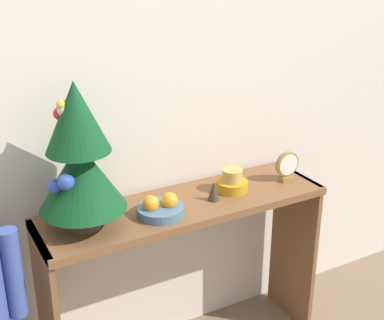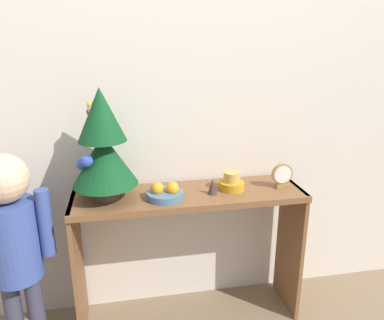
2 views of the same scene
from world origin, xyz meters
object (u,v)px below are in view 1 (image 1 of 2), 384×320
at_px(figurine, 214,191).
at_px(desk_clock, 287,167).
at_px(mini_tree, 79,158).
at_px(fruit_bowl, 160,208).
at_px(singing_bowl, 232,182).

bearing_deg(figurine, desk_clock, 2.07).
bearing_deg(mini_tree, figurine, -4.34).
bearing_deg(fruit_bowl, singing_bowl, 8.01).
xyz_separation_m(fruit_bowl, singing_bowl, (0.34, 0.05, 0.01)).
relative_size(singing_bowl, figurine, 1.62).
height_order(fruit_bowl, desk_clock, desk_clock).
bearing_deg(singing_bowl, figurine, -160.66).
bearing_deg(fruit_bowl, figurine, 2.45).
height_order(fruit_bowl, figurine, fruit_bowl).
relative_size(mini_tree, singing_bowl, 4.16).
height_order(singing_bowl, figurine, singing_bowl).
height_order(desk_clock, figurine, desk_clock).
xyz_separation_m(desk_clock, figurine, (-0.36, -0.01, -0.02)).
distance_m(fruit_bowl, figurine, 0.23).
distance_m(singing_bowl, desk_clock, 0.26).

